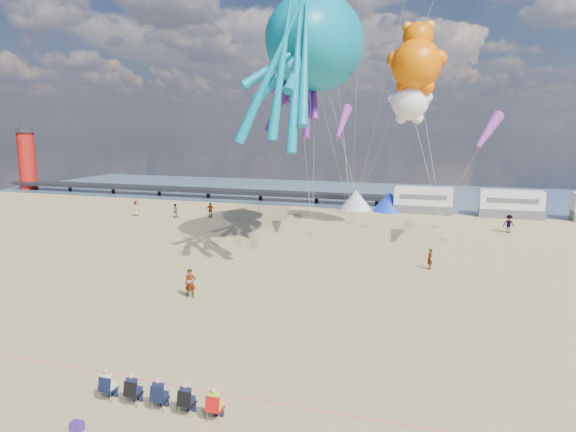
# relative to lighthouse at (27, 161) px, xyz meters

# --- Properties ---
(ground) EXTENTS (120.00, 120.00, 0.00)m
(ground) POSITION_rel_lighthouse_xyz_m (56.00, -44.00, -4.50)
(ground) COLOR tan
(ground) RESTS_ON ground
(water) EXTENTS (120.00, 120.00, 0.00)m
(water) POSITION_rel_lighthouse_xyz_m (56.00, 11.00, -4.48)
(water) COLOR #3D5C75
(water) RESTS_ON ground
(pier) EXTENTS (60.00, 3.00, 0.50)m
(pier) POSITION_rel_lighthouse_xyz_m (28.00, 0.00, -3.50)
(pier) COLOR black
(pier) RESTS_ON ground
(lighthouse) EXTENTS (2.60, 2.60, 9.00)m
(lighthouse) POSITION_rel_lighthouse_xyz_m (0.00, 0.00, 0.00)
(lighthouse) COLOR #A5140F
(lighthouse) RESTS_ON ground
(motorhome_0) EXTENTS (6.60, 2.50, 3.00)m
(motorhome_0) POSITION_rel_lighthouse_xyz_m (62.00, -4.00, -3.00)
(motorhome_0) COLOR silver
(motorhome_0) RESTS_ON ground
(motorhome_1) EXTENTS (6.60, 2.50, 3.00)m
(motorhome_1) POSITION_rel_lighthouse_xyz_m (71.50, -4.00, -3.00)
(motorhome_1) COLOR silver
(motorhome_1) RESTS_ON ground
(tent_white) EXTENTS (4.00, 4.00, 2.40)m
(tent_white) POSITION_rel_lighthouse_xyz_m (54.00, -4.00, -3.30)
(tent_white) COLOR white
(tent_white) RESTS_ON ground
(tent_blue) EXTENTS (4.00, 4.00, 2.40)m
(tent_blue) POSITION_rel_lighthouse_xyz_m (58.00, -4.00, -3.30)
(tent_blue) COLOR #1933CC
(tent_blue) RESTS_ON ground
(spectator_row) EXTENTS (6.10, 0.90, 1.30)m
(spectator_row) POSITION_rel_lighthouse_xyz_m (55.53, -50.69, -3.85)
(spectator_row) COLOR black
(spectator_row) RESTS_ON ground
(cooler_purple) EXTENTS (0.40, 0.30, 0.32)m
(cooler_purple) POSITION_rel_lighthouse_xyz_m (53.54, -52.71, -4.34)
(cooler_purple) COLOR #3F217D
(cooler_purple) RESTS_ON ground
(rope_line) EXTENTS (34.00, 0.03, 0.03)m
(rope_line) POSITION_rel_lighthouse_xyz_m (56.00, -49.00, -4.48)
(rope_line) COLOR #F2338C
(rope_line) RESTS_ON ground
(standing_person) EXTENTS (0.75, 0.63, 1.75)m
(standing_person) POSITION_rel_lighthouse_xyz_m (50.60, -39.39, -3.63)
(standing_person) COLOR tan
(standing_person) RESTS_ON ground
(beachgoer_0) EXTENTS (0.48, 0.67, 1.73)m
(beachgoer_0) POSITION_rel_lighthouse_xyz_m (31.03, -16.09, -3.63)
(beachgoer_0) COLOR #7F6659
(beachgoer_0) RESTS_ON ground
(beachgoer_1) EXTENTS (0.91, 0.91, 1.60)m
(beachgoer_1) POSITION_rel_lighthouse_xyz_m (35.92, -15.95, -3.70)
(beachgoer_1) COLOR #7F6659
(beachgoer_1) RESTS_ON ground
(beachgoer_2) EXTENTS (0.98, 0.83, 1.75)m
(beachgoer_2) POSITION_rel_lighthouse_xyz_m (70.49, -13.32, -3.62)
(beachgoer_2) COLOR #7F6659
(beachgoer_2) RESTS_ON ground
(beachgoer_3) EXTENTS (1.15, 0.73, 1.71)m
(beachgoer_3) POSITION_rel_lighthouse_xyz_m (39.60, -14.59, -3.65)
(beachgoer_3) COLOR #7F6659
(beachgoer_3) RESTS_ON ground
(beachgoer_5) EXTENTS (1.01, 1.42, 1.48)m
(beachgoer_5) POSITION_rel_lighthouse_xyz_m (63.90, -28.61, -3.76)
(beachgoer_5) COLOR #7F6659
(beachgoer_5) RESTS_ON ground
(sandbag_a) EXTENTS (0.50, 0.35, 0.22)m
(sandbag_a) POSITION_rel_lighthouse_xyz_m (52.85, -19.91, -4.39)
(sandbag_a) COLOR gray
(sandbag_a) RESTS_ON ground
(sandbag_b) EXTENTS (0.50, 0.35, 0.22)m
(sandbag_b) POSITION_rel_lighthouse_xyz_m (56.89, -14.71, -4.39)
(sandbag_b) COLOR gray
(sandbag_b) RESTS_ON ground
(sandbag_c) EXTENTS (0.50, 0.35, 0.22)m
(sandbag_c) POSITION_rel_lighthouse_xyz_m (64.74, -18.64, -4.39)
(sandbag_c) COLOR gray
(sandbag_c) RESTS_ON ground
(sandbag_d) EXTENTS (0.50, 0.35, 0.22)m
(sandbag_d) POSITION_rel_lighthouse_xyz_m (63.77, -12.84, -4.39)
(sandbag_d) COLOR gray
(sandbag_d) RESTS_ON ground
(sandbag_e) EXTENTS (0.50, 0.35, 0.22)m
(sandbag_e) POSITION_rel_lighthouse_xyz_m (55.33, -13.36, -4.39)
(sandbag_e) COLOR gray
(sandbag_e) RESTS_ON ground
(kite_octopus_teal) EXTENTS (9.50, 13.16, 13.83)m
(kite_octopus_teal) POSITION_rel_lighthouse_xyz_m (54.78, -26.55, 11.82)
(kite_octopus_teal) COLOR #047B97
(kite_octopus_purple) EXTENTS (6.49, 10.97, 11.73)m
(kite_octopus_purple) POSITION_rel_lighthouse_xyz_m (53.61, -20.56, 11.37)
(kite_octopus_purple) COLOR #511C7E
(kite_panda) EXTENTS (4.27, 4.04, 5.79)m
(kite_panda) POSITION_rel_lighthouse_xyz_m (61.08, -16.86, 7.79)
(kite_panda) COLOR white
(kite_teddy_orange) EXTENTS (5.63, 5.34, 7.58)m
(kite_teddy_orange) POSITION_rel_lighthouse_xyz_m (61.55, -17.54, 10.95)
(kite_teddy_orange) COLOR #EF6400
(windsock_left) EXTENTS (1.75, 6.24, 6.16)m
(windsock_left) POSITION_rel_lighthouse_xyz_m (50.90, -17.65, 8.63)
(windsock_left) COLOR red
(windsock_mid) EXTENTS (2.70, 5.61, 5.58)m
(windsock_mid) POSITION_rel_lighthouse_xyz_m (67.55, -22.76, 5.21)
(windsock_mid) COLOR red
(windsock_right) EXTENTS (1.08, 5.18, 5.15)m
(windsock_right) POSITION_rel_lighthouse_xyz_m (56.05, -22.29, 5.92)
(windsock_right) COLOR red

